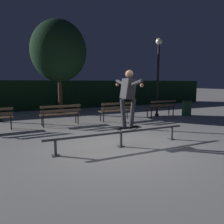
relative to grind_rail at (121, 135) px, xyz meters
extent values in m
plane|color=#ADAAA8|center=(0.00, 0.05, -0.33)|extent=(90.00, 90.00, 0.00)
cube|color=black|center=(0.00, 9.38, 0.60)|extent=(24.00, 1.20, 1.86)
cylinder|color=#47474C|center=(0.00, 0.00, 0.07)|extent=(4.13, 0.06, 0.06)
cube|color=#47474C|center=(-1.76, 0.00, -0.15)|extent=(0.06, 0.06, 0.37)
cube|color=#47474C|center=(-1.76, 0.00, -0.33)|extent=(0.18, 0.18, 0.01)
cube|color=#47474C|center=(0.00, 0.00, -0.15)|extent=(0.06, 0.06, 0.37)
cube|color=#47474C|center=(0.00, 0.00, -0.33)|extent=(0.18, 0.18, 0.01)
cube|color=#47474C|center=(1.76, 0.00, -0.15)|extent=(0.06, 0.06, 0.37)
cube|color=#47474C|center=(1.76, 0.00, -0.33)|extent=(0.18, 0.18, 0.01)
cube|color=black|center=(0.21, 0.00, 0.17)|extent=(0.78, 0.20, 0.02)
cube|color=black|center=(0.21, 0.00, 0.18)|extent=(0.77, 0.19, 0.00)
cube|color=#9E9EA3|center=(0.48, 0.00, 0.16)|extent=(0.05, 0.17, 0.02)
cube|color=#9E9EA3|center=(-0.05, 0.00, 0.16)|extent=(0.05, 0.17, 0.02)
cylinder|color=beige|center=(0.48, -0.08, 0.12)|extent=(0.05, 0.03, 0.05)
cylinder|color=beige|center=(0.48, 0.08, 0.12)|extent=(0.05, 0.03, 0.05)
cylinder|color=beige|center=(-0.05, -0.08, 0.12)|extent=(0.05, 0.03, 0.05)
cylinder|color=beige|center=(-0.05, 0.08, 0.12)|extent=(0.05, 0.03, 0.05)
cube|color=black|center=(0.39, 0.00, 0.20)|extent=(0.26, 0.10, 0.03)
cube|color=black|center=(0.03, 0.00, 0.20)|extent=(0.26, 0.10, 0.03)
cylinder|color=#333338|center=(0.35, 0.00, 0.57)|extent=(0.21, 0.12, 0.79)
cylinder|color=#333338|center=(0.07, 0.00, 0.57)|extent=(0.21, 0.12, 0.79)
cube|color=#2D2D33|center=(0.21, 0.00, 1.23)|extent=(0.33, 0.36, 0.57)
cylinder|color=#2D2D33|center=(0.21, -0.38, 1.39)|extent=(0.09, 0.60, 0.21)
cylinder|color=#2D2D33|center=(0.21, 0.38, 1.39)|extent=(0.09, 0.60, 0.21)
sphere|color=#A37556|center=(0.22, -0.66, 1.34)|extent=(0.09, 0.09, 0.09)
sphere|color=#A37556|center=(0.21, 0.66, 1.34)|extent=(0.09, 0.09, 0.09)
sphere|color=#A37556|center=(0.24, 0.00, 1.63)|extent=(0.21, 0.21, 0.21)
cube|color=black|center=(-2.74, 3.84, -0.11)|extent=(0.04, 0.04, 0.44)
cube|color=black|center=(-2.73, 3.52, -0.11)|extent=(0.04, 0.04, 0.44)
cube|color=black|center=(-2.73, 3.48, 0.33)|extent=(0.04, 0.04, 0.44)
cube|color=black|center=(-0.21, 3.84, -0.11)|extent=(0.04, 0.04, 0.44)
cube|color=black|center=(-0.20, 3.52, -0.11)|extent=(0.04, 0.04, 0.44)
cube|color=black|center=(-0.20, 3.48, 0.33)|extent=(0.04, 0.04, 0.44)
cube|color=black|center=(-1.62, 3.78, -0.11)|extent=(0.04, 0.04, 0.44)
cube|color=black|center=(-1.60, 3.46, -0.11)|extent=(0.04, 0.04, 0.44)
cube|color=black|center=(-1.60, 3.42, 0.33)|extent=(0.04, 0.04, 0.44)
cube|color=brown|center=(-0.91, 3.79, 0.12)|extent=(1.60, 0.16, 0.04)
cube|color=brown|center=(-0.91, 3.65, 0.12)|extent=(1.60, 0.16, 0.04)
cube|color=brown|center=(-0.90, 3.51, 0.12)|extent=(1.60, 0.16, 0.04)
cube|color=brown|center=(-0.90, 3.44, 0.29)|extent=(1.60, 0.11, 0.09)
cube|color=brown|center=(-0.90, 3.44, 0.47)|extent=(1.60, 0.11, 0.09)
cube|color=black|center=(2.32, 3.84, -0.11)|extent=(0.04, 0.04, 0.44)
cube|color=black|center=(2.34, 3.52, -0.11)|extent=(0.04, 0.04, 0.44)
cube|color=black|center=(2.34, 3.48, 0.33)|extent=(0.04, 0.04, 0.44)
cube|color=black|center=(0.91, 3.78, -0.11)|extent=(0.04, 0.04, 0.44)
cube|color=black|center=(0.93, 3.46, -0.11)|extent=(0.04, 0.04, 0.44)
cube|color=black|center=(0.93, 3.42, 0.33)|extent=(0.04, 0.04, 0.44)
cube|color=brown|center=(1.62, 3.79, 0.12)|extent=(1.60, 0.16, 0.04)
cube|color=brown|center=(1.62, 3.65, 0.12)|extent=(1.60, 0.16, 0.04)
cube|color=brown|center=(1.63, 3.51, 0.12)|extent=(1.60, 0.16, 0.04)
cube|color=brown|center=(1.63, 3.44, 0.29)|extent=(1.60, 0.11, 0.09)
cube|color=brown|center=(1.63, 3.44, 0.47)|extent=(1.60, 0.11, 0.09)
cube|color=black|center=(4.85, 3.84, -0.11)|extent=(0.04, 0.04, 0.44)
cube|color=black|center=(4.87, 3.52, -0.11)|extent=(0.04, 0.04, 0.44)
cube|color=black|center=(4.87, 3.48, 0.33)|extent=(0.04, 0.04, 0.44)
cube|color=black|center=(3.45, 3.78, -0.11)|extent=(0.04, 0.04, 0.44)
cube|color=black|center=(3.46, 3.46, -0.11)|extent=(0.04, 0.04, 0.44)
cube|color=black|center=(3.46, 3.42, 0.33)|extent=(0.04, 0.04, 0.44)
cube|color=brown|center=(4.15, 3.79, 0.12)|extent=(1.60, 0.16, 0.04)
cube|color=brown|center=(4.16, 3.65, 0.12)|extent=(1.60, 0.16, 0.04)
cube|color=brown|center=(4.16, 3.51, 0.12)|extent=(1.60, 0.16, 0.04)
cube|color=brown|center=(4.17, 3.44, 0.29)|extent=(1.60, 0.11, 0.09)
cube|color=brown|center=(4.17, 3.44, 0.47)|extent=(1.60, 0.11, 0.09)
cylinder|color=#4C3828|center=(-0.27, 6.72, 0.74)|extent=(0.22, 0.22, 2.14)
ellipsoid|color=black|center=(-0.27, 6.72, 3.05)|extent=(2.93, 2.93, 3.23)
cylinder|color=black|center=(4.07, 3.84, 1.47)|extent=(0.11, 0.11, 3.60)
sphere|color=#F2EACC|center=(4.07, 3.84, 3.41)|extent=(0.32, 0.32, 0.32)
cylinder|color=black|center=(4.07, 3.84, -0.27)|extent=(0.20, 0.20, 0.12)
cylinder|color=black|center=(-3.21, 5.52, -0.27)|extent=(0.20, 0.20, 0.12)
cylinder|color=#23562D|center=(5.65, 3.40, 0.06)|extent=(0.48, 0.48, 0.78)
torus|color=black|center=(5.65, 3.40, 0.45)|extent=(0.52, 0.52, 0.04)
camera|label=1|loc=(-2.58, -4.99, 1.42)|focal=33.98mm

